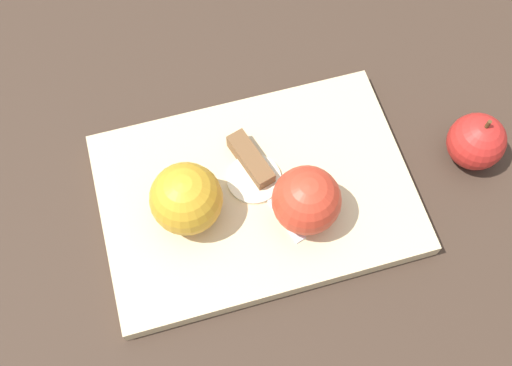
{
  "coord_description": "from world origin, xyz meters",
  "views": [
    {
      "loc": [
        -0.05,
        -0.3,
        0.69
      ],
      "look_at": [
        0.0,
        0.0,
        0.04
      ],
      "focal_mm": 42.0,
      "sensor_mm": 36.0,
      "label": 1
    }
  ],
  "objects_px": {
    "apple_half_left": "(186,199)",
    "knife": "(250,164)",
    "apple_half_right": "(306,200)",
    "apple_whole": "(476,142)"
  },
  "relations": [
    {
      "from": "knife",
      "to": "apple_whole",
      "type": "bearing_deg",
      "value": 63.8
    },
    {
      "from": "apple_half_right",
      "to": "knife",
      "type": "distance_m",
      "value": 0.09
    },
    {
      "from": "apple_half_left",
      "to": "knife",
      "type": "bearing_deg",
      "value": 128.25
    },
    {
      "from": "apple_half_left",
      "to": "knife",
      "type": "xyz_separation_m",
      "value": [
        0.08,
        0.05,
        -0.03
      ]
    },
    {
      "from": "knife",
      "to": "apple_whole",
      "type": "xyz_separation_m",
      "value": [
        0.28,
        -0.02,
        0.0
      ]
    },
    {
      "from": "apple_half_right",
      "to": "knife",
      "type": "xyz_separation_m",
      "value": [
        -0.05,
        0.07,
        -0.03
      ]
    },
    {
      "from": "apple_half_left",
      "to": "apple_half_right",
      "type": "distance_m",
      "value": 0.14
    },
    {
      "from": "apple_half_left",
      "to": "knife",
      "type": "distance_m",
      "value": 0.1
    },
    {
      "from": "apple_half_right",
      "to": "apple_half_left",
      "type": "bearing_deg",
      "value": 88.23
    },
    {
      "from": "apple_half_left",
      "to": "apple_whole",
      "type": "bearing_deg",
      "value": 102.84
    }
  ]
}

